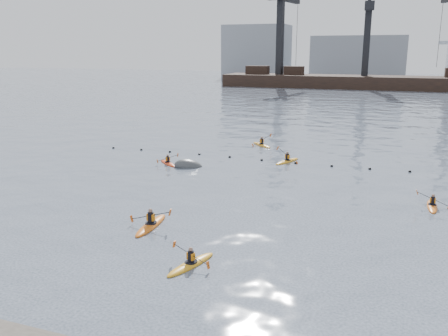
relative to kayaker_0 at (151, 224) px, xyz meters
The scene contains 11 objects.
ground 6.04m from the kayaker_0, 56.81° to the right, with size 400.00×400.00×0.00m, color #323B49.
float_line 17.70m from the kayaker_0, 80.88° to the left, with size 33.24×0.73×0.24m.
barge_pier 105.00m from the kayaker_0, 88.32° to the left, with size 72.00×19.30×29.50m.
skyline 145.61m from the kayaker_0, 87.82° to the left, with size 141.00×28.00×22.00m.
kayaker_0 is the anchor object (origin of this frame).
kayaker_1 5.42m from the kayaker_0, 42.43° to the right, with size 2.02×3.10×1.04m.
kayaker_2 14.63m from the kayaker_0, 113.22° to the left, with size 2.55×2.33×0.93m.
kayaker_3 17.93m from the kayaker_0, 78.73° to the left, with size 2.16×3.23×1.35m.
kayaker_4 16.96m from the kayaker_0, 31.41° to the left, with size 1.99×2.88×1.09m.
kayaker_5 23.79m from the kayaker_0, 91.24° to the left, with size 2.73×2.69×1.26m.
mooring_buoy 13.61m from the kayaker_0, 105.72° to the left, with size 2.39×1.41×1.19m, color #414346.
Camera 1 is at (8.73, -16.21, 9.23)m, focal length 38.00 mm.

